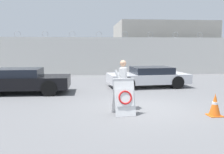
{
  "coord_description": "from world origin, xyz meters",
  "views": [
    {
      "loc": [
        -1.93,
        -8.71,
        2.17
      ],
      "look_at": [
        -0.87,
        2.08,
        0.89
      ],
      "focal_mm": 40.0,
      "sensor_mm": 36.0,
      "label": 1
    }
  ],
  "objects_px": {
    "security_guard": "(123,82)",
    "parked_car_rear_sedan": "(148,77)",
    "barricade_sign": "(124,97)",
    "traffic_cone_near": "(215,105)",
    "parked_car_front_coupe": "(22,80)"
  },
  "relations": [
    {
      "from": "barricade_sign",
      "to": "traffic_cone_near",
      "type": "relative_size",
      "value": 1.64
    },
    {
      "from": "parked_car_front_coupe",
      "to": "barricade_sign",
      "type": "bearing_deg",
      "value": -44.68
    },
    {
      "from": "traffic_cone_near",
      "to": "parked_car_front_coupe",
      "type": "xyz_separation_m",
      "value": [
        -7.15,
        4.76,
        0.26
      ]
    },
    {
      "from": "barricade_sign",
      "to": "parked_car_rear_sedan",
      "type": "relative_size",
      "value": 0.26
    },
    {
      "from": "security_guard",
      "to": "parked_car_rear_sedan",
      "type": "height_order",
      "value": "security_guard"
    },
    {
      "from": "barricade_sign",
      "to": "parked_car_front_coupe",
      "type": "height_order",
      "value": "same"
    },
    {
      "from": "traffic_cone_near",
      "to": "barricade_sign",
      "type": "bearing_deg",
      "value": 171.03
    },
    {
      "from": "barricade_sign",
      "to": "security_guard",
      "type": "xyz_separation_m",
      "value": [
        0.07,
        0.75,
        0.37
      ]
    },
    {
      "from": "parked_car_front_coupe",
      "to": "security_guard",
      "type": "bearing_deg",
      "value": -38.78
    },
    {
      "from": "parked_car_front_coupe",
      "to": "parked_car_rear_sedan",
      "type": "relative_size",
      "value": 0.97
    },
    {
      "from": "barricade_sign",
      "to": "security_guard",
      "type": "height_order",
      "value": "security_guard"
    },
    {
      "from": "parked_car_rear_sedan",
      "to": "parked_car_front_coupe",
      "type": "bearing_deg",
      "value": 5.87
    },
    {
      "from": "security_guard",
      "to": "parked_car_front_coupe",
      "type": "height_order",
      "value": "security_guard"
    },
    {
      "from": "security_guard",
      "to": "parked_car_rear_sedan",
      "type": "distance_m",
      "value": 5.3
    },
    {
      "from": "security_guard",
      "to": "traffic_cone_near",
      "type": "bearing_deg",
      "value": 84.83
    }
  ]
}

